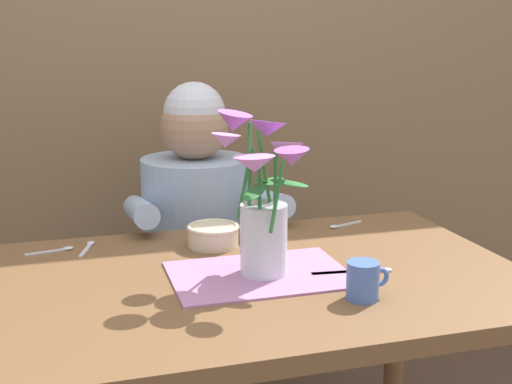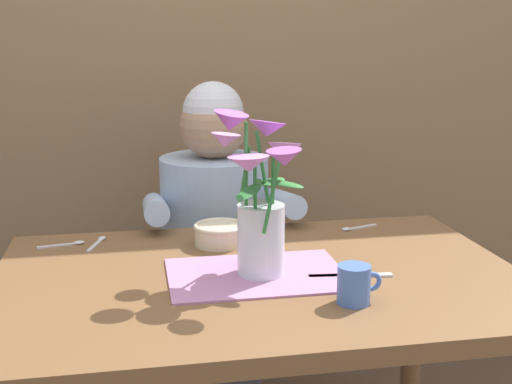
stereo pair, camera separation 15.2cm
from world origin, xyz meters
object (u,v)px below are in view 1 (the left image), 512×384
at_px(flower_vase, 263,200).
at_px(ceramic_bowl, 213,235).
at_px(dinner_knife, 352,272).
at_px(seated_person, 198,262).
at_px(coffee_cup, 364,280).

bearing_deg(flower_vase, ceramic_bowl, 103.50).
height_order(flower_vase, ceramic_bowl, flower_vase).
height_order(ceramic_bowl, dinner_knife, ceramic_bowl).
bearing_deg(flower_vase, seated_person, 92.23).
height_order(ceramic_bowl, coffee_cup, coffee_cup).
relative_size(dinner_knife, coffee_cup, 2.04).
relative_size(ceramic_bowl, coffee_cup, 1.46).
distance_m(ceramic_bowl, coffee_cup, 0.49).
bearing_deg(coffee_cup, ceramic_bowl, 116.64).
height_order(seated_person, dinner_knife, seated_person).
xyz_separation_m(seated_person, coffee_cup, (0.18, -0.82, 0.22)).
height_order(flower_vase, coffee_cup, flower_vase).
xyz_separation_m(dinner_knife, coffee_cup, (-0.04, -0.14, 0.04)).
relative_size(flower_vase, ceramic_bowl, 2.77).
relative_size(flower_vase, coffee_cup, 4.05).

